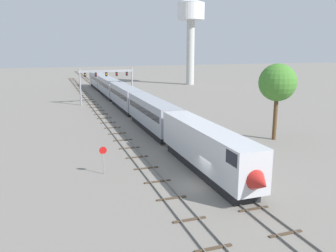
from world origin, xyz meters
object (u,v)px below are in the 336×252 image
passenger_train (125,97)px  water_tower (191,19)px  stop_sign (103,156)px  trackside_tree_left (278,83)px  signal_gantry (107,78)px

passenger_train → water_tower: (30.95, 40.00, 18.65)m
stop_sign → trackside_tree_left: size_ratio=0.28×
water_tower → stop_sign: 88.61m
trackside_tree_left → passenger_train: bearing=115.6°
passenger_train → stop_sign: size_ratio=33.62×
passenger_train → trackside_tree_left: bearing=-64.4°
signal_gantry → trackside_tree_left: size_ratio=1.16×
signal_gantry → stop_sign: 45.22m
water_tower → trackside_tree_left: 73.36m
water_tower → trackside_tree_left: size_ratio=2.64×
stop_sign → water_tower: bearing=61.7°
passenger_train → stop_sign: (-10.00, -36.16, -0.74)m
signal_gantry → trackside_tree_left: trackside_tree_left is taller
signal_gantry → trackside_tree_left: 41.95m
passenger_train → signal_gantry: (-2.25, 8.22, 3.20)m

